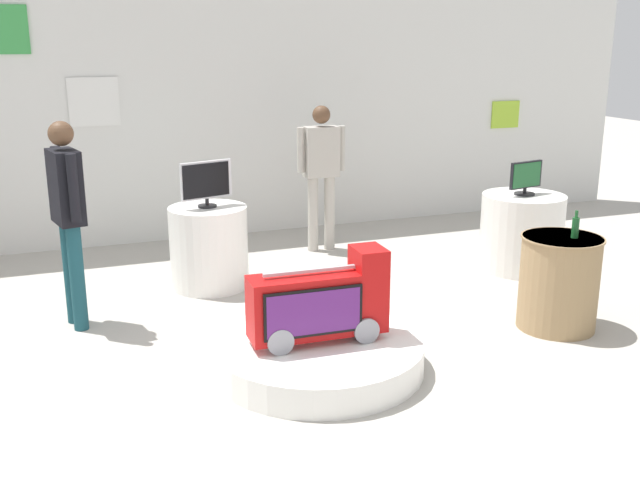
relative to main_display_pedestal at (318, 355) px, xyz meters
The scene contains 12 objects.
ground_plane 0.39m from the main_display_pedestal, 148.31° to the right, with size 30.00×30.00×0.00m, color #B2ADA3.
back_wall_display 4.34m from the main_display_pedestal, 94.68° to the left, with size 12.55×0.13×3.36m.
main_display_pedestal is the anchor object (origin of this frame).
novelty_firetruck_tv 0.39m from the main_display_pedestal, 21.58° to the right, with size 1.01×0.37×0.67m.
display_pedestal_left_rear 2.17m from the main_display_pedestal, 99.02° to the left, with size 0.75×0.75×0.80m, color white.
tv_on_left_rear 2.34m from the main_display_pedestal, 99.07° to the left, with size 0.51×0.18×0.44m.
display_pedestal_center_rear 3.25m from the main_display_pedestal, 28.47° to the left, with size 0.85×0.85×0.80m, color white.
tv_on_center_rear 3.35m from the main_display_pedestal, 28.42° to the left, with size 0.42×0.21×0.35m.
side_table_round 2.18m from the main_display_pedestal, ahead, with size 0.67×0.67×0.79m.
bottle_on_side_table 2.36m from the main_display_pedestal, ahead, with size 0.06×0.06×0.23m.
shopper_browsing_near_truck 2.38m from the main_display_pedestal, 136.85° to the left, with size 0.28×0.55×1.73m.
shopper_browsing_rear 3.28m from the main_display_pedestal, 68.95° to the left, with size 0.56×0.21×1.64m.
Camera 1 is at (-1.40, -4.46, 2.36)m, focal length 41.24 mm.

